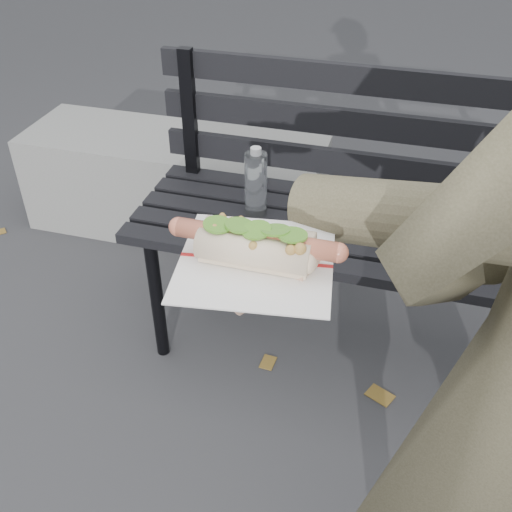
# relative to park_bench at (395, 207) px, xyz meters

# --- Properties ---
(park_bench) EXTENTS (1.50, 0.44, 0.88)m
(park_bench) POSITION_rel_park_bench_xyz_m (0.00, 0.00, 0.00)
(park_bench) COLOR black
(park_bench) RESTS_ON ground
(concrete_block) EXTENTS (1.20, 0.40, 0.40)m
(concrete_block) POSITION_rel_park_bench_xyz_m (-0.89, 0.48, -0.32)
(concrete_block) COLOR slate
(concrete_block) RESTS_ON ground
(held_hotdog) EXTENTS (0.63, 0.30, 0.20)m
(held_hotdog) POSITION_rel_park_bench_xyz_m (0.05, -0.87, 0.49)
(held_hotdog) COLOR #44422D
(fallen_leaves) EXTENTS (4.34, 3.09, 0.00)m
(fallen_leaves) POSITION_rel_park_bench_xyz_m (0.18, -0.52, -0.52)
(fallen_leaves) COLOR brown
(fallen_leaves) RESTS_ON ground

